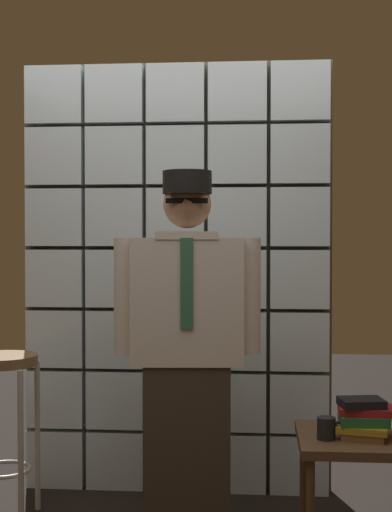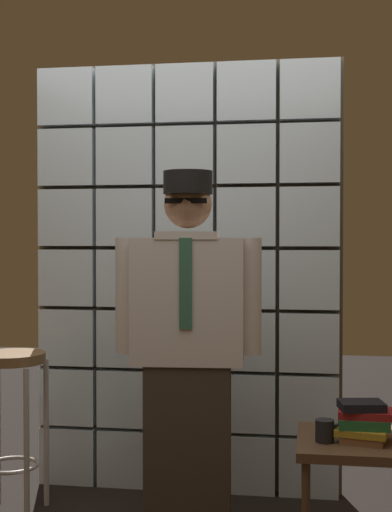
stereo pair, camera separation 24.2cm
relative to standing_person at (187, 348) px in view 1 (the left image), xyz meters
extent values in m
cube|color=silver|center=(-0.80, 0.65, -0.72)|extent=(0.32, 0.08, 0.32)
cube|color=silver|center=(-0.46, 0.65, -0.72)|extent=(0.32, 0.08, 0.32)
cube|color=silver|center=(-0.12, 0.65, -0.72)|extent=(0.32, 0.08, 0.32)
cube|color=silver|center=(0.21, 0.65, -0.72)|extent=(0.32, 0.08, 0.32)
cube|color=silver|center=(0.55, 0.65, -0.72)|extent=(0.32, 0.08, 0.32)
cube|color=silver|center=(-0.80, 0.65, -0.39)|extent=(0.32, 0.08, 0.32)
cube|color=silver|center=(-0.46, 0.65, -0.39)|extent=(0.32, 0.08, 0.32)
cube|color=silver|center=(-0.12, 0.65, -0.39)|extent=(0.32, 0.08, 0.32)
cube|color=silver|center=(0.21, 0.65, -0.39)|extent=(0.32, 0.08, 0.32)
cube|color=silver|center=(0.55, 0.65, -0.39)|extent=(0.32, 0.08, 0.32)
cube|color=silver|center=(-0.80, 0.65, -0.05)|extent=(0.32, 0.08, 0.32)
cube|color=silver|center=(-0.46, 0.65, -0.05)|extent=(0.32, 0.08, 0.32)
cube|color=silver|center=(-0.12, 0.65, -0.05)|extent=(0.32, 0.08, 0.32)
cube|color=silver|center=(0.21, 0.65, -0.05)|extent=(0.32, 0.08, 0.32)
cube|color=silver|center=(0.55, 0.65, -0.05)|extent=(0.32, 0.08, 0.32)
cube|color=silver|center=(-0.80, 0.65, 0.28)|extent=(0.32, 0.08, 0.32)
cube|color=silver|center=(-0.46, 0.65, 0.28)|extent=(0.32, 0.08, 0.32)
cube|color=silver|center=(-0.12, 0.65, 0.28)|extent=(0.32, 0.08, 0.32)
cube|color=silver|center=(0.21, 0.65, 0.28)|extent=(0.32, 0.08, 0.32)
cube|color=silver|center=(0.55, 0.65, 0.28)|extent=(0.32, 0.08, 0.32)
cube|color=silver|center=(-0.80, 0.65, 0.62)|extent=(0.32, 0.08, 0.32)
cube|color=silver|center=(-0.46, 0.65, 0.62)|extent=(0.32, 0.08, 0.32)
cube|color=silver|center=(-0.12, 0.65, 0.62)|extent=(0.32, 0.08, 0.32)
cube|color=silver|center=(0.21, 0.65, 0.62)|extent=(0.32, 0.08, 0.32)
cube|color=silver|center=(0.55, 0.65, 0.62)|extent=(0.32, 0.08, 0.32)
cube|color=silver|center=(-0.80, 0.65, 0.96)|extent=(0.32, 0.08, 0.32)
cube|color=silver|center=(-0.46, 0.65, 0.96)|extent=(0.32, 0.08, 0.32)
cube|color=silver|center=(-0.12, 0.65, 0.96)|extent=(0.32, 0.08, 0.32)
cube|color=silver|center=(0.21, 0.65, 0.96)|extent=(0.32, 0.08, 0.32)
cube|color=silver|center=(0.55, 0.65, 0.96)|extent=(0.32, 0.08, 0.32)
cube|color=silver|center=(-0.80, 0.65, 1.29)|extent=(0.32, 0.08, 0.32)
cube|color=silver|center=(-0.46, 0.65, 1.29)|extent=(0.32, 0.08, 0.32)
cube|color=silver|center=(-0.12, 0.65, 1.29)|extent=(0.32, 0.08, 0.32)
cube|color=silver|center=(0.21, 0.65, 1.29)|extent=(0.32, 0.08, 0.32)
cube|color=silver|center=(0.55, 0.65, 1.29)|extent=(0.32, 0.08, 0.32)
cube|color=#4C4438|center=(-0.12, 0.70, 0.28)|extent=(1.70, 0.02, 2.37)
cube|color=#382D23|center=(0.00, 0.00, -0.48)|extent=(0.40, 0.23, 0.81)
cube|color=silver|center=(0.00, 0.00, 0.22)|extent=(0.52, 0.26, 0.58)
cube|color=#33664C|center=(0.01, -0.12, 0.30)|extent=(0.06, 0.01, 0.40)
cube|color=silver|center=(0.00, 0.00, 0.52)|extent=(0.30, 0.25, 0.04)
sphere|color=#A87A5B|center=(0.00, 0.00, 0.66)|extent=(0.22, 0.22, 0.22)
ellipsoid|color=black|center=(0.00, -0.05, 0.62)|extent=(0.15, 0.09, 0.10)
cube|color=black|center=(0.01, -0.10, 0.67)|extent=(0.19, 0.03, 0.02)
cylinder|color=black|center=(0.01, -0.08, 0.70)|extent=(0.18, 0.18, 0.01)
cylinder|color=black|center=(0.00, 0.00, 0.76)|extent=(0.22, 0.22, 0.10)
cylinder|color=silver|center=(0.28, 0.02, 0.24)|extent=(0.11, 0.11, 0.53)
cylinder|color=silver|center=(-0.28, -0.02, 0.24)|extent=(0.11, 0.11, 0.53)
cylinder|color=brown|center=(-0.93, 0.18, -0.10)|extent=(0.34, 0.34, 0.05)
torus|color=#A59E93|center=(-0.93, 0.18, -0.64)|extent=(0.27, 0.27, 0.02)
cylinder|color=#A59E93|center=(-0.80, 0.04, -0.50)|extent=(0.03, 0.03, 0.76)
cylinder|color=#A59E93|center=(-0.80, 0.31, -0.50)|extent=(0.03, 0.03, 0.76)
cube|color=#513823|center=(0.76, -0.09, -0.38)|extent=(0.52, 0.52, 0.04)
cylinder|color=#513823|center=(0.54, 0.13, -0.64)|extent=(0.04, 0.04, 0.48)
cube|color=brown|center=(0.78, -0.12, -0.34)|extent=(0.21, 0.22, 0.03)
cube|color=olive|center=(0.77, -0.12, -0.32)|extent=(0.25, 0.23, 0.03)
cube|color=#1E592D|center=(0.78, -0.13, -0.28)|extent=(0.21, 0.13, 0.04)
cube|color=maroon|center=(0.80, -0.11, -0.24)|extent=(0.25, 0.17, 0.03)
cube|color=black|center=(0.77, -0.12, -0.21)|extent=(0.21, 0.17, 0.04)
cylinder|color=black|center=(0.61, -0.16, -0.31)|extent=(0.08, 0.08, 0.09)
torus|color=black|center=(0.67, -0.16, -0.31)|extent=(0.06, 0.01, 0.06)
camera|label=1|loc=(0.31, -3.29, 0.50)|focal=51.03mm
camera|label=2|loc=(0.55, -3.27, 0.50)|focal=51.03mm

